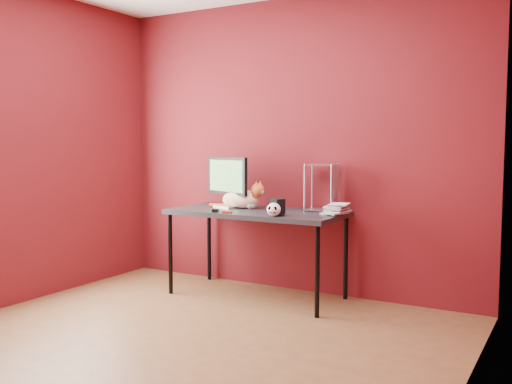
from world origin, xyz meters
The scene contains 11 objects.
room centered at (0.00, 0.00, 1.45)m, with size 3.52×3.52×2.61m.
desk centered at (-0.15, 1.37, 0.70)m, with size 1.50×0.70×0.75m.
monitor centered at (-0.49, 1.43, 1.00)m, with size 0.50×0.24×0.45m.
cat centered at (-0.35, 1.45, 0.84)m, with size 0.54×0.23×0.25m.
skull_mug centered at (0.17, 1.08, 0.81)m, with size 0.11×0.12×0.11m.
speaker centered at (0.16, 1.16, 0.81)m, with size 0.12×0.12×0.13m.
book_stack centered at (0.48, 1.45, 1.26)m, with size 0.20×0.24×1.02m.
wire_rack centered at (0.35, 1.61, 0.95)m, with size 0.25×0.21×0.40m.
pocket_knife centered at (-0.27, 1.08, 0.76)m, with size 0.08×0.02×0.02m, color #991A0B.
black_gadget centered at (-0.38, 1.08, 0.76)m, with size 0.06×0.03×0.03m, color black.
washer centered at (-0.24, 1.21, 0.75)m, with size 0.04×0.04×0.00m, color #AFAEB3.
Camera 1 is at (2.25, -2.84, 1.33)m, focal length 40.00 mm.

